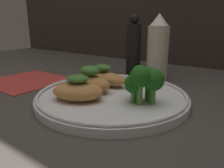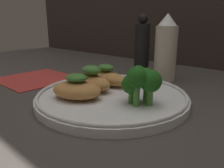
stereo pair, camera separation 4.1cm
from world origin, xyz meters
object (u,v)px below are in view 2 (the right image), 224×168
broccoli_bunch (141,80)px  sauce_bottle (166,49)px  plate (112,96)px  pepper_grinder (142,48)px

broccoli_bunch → sauce_bottle: (-7.71, 21.74, 2.53)cm
plate → sauce_bottle: 22.31cm
broccoli_bunch → pepper_grinder: size_ratio=0.39×
broccoli_bunch → sauce_bottle: 23.20cm
plate → broccoli_bunch: (6.84, -0.57, 4.45)cm
broccoli_bunch → sauce_bottle: size_ratio=0.39×
sauce_bottle → plate: bearing=-87.6°
plate → pepper_grinder: pepper_grinder is taller
plate → sauce_bottle: (-0.87, 21.17, 6.98)cm
broccoli_bunch → sauce_bottle: bearing=109.5°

